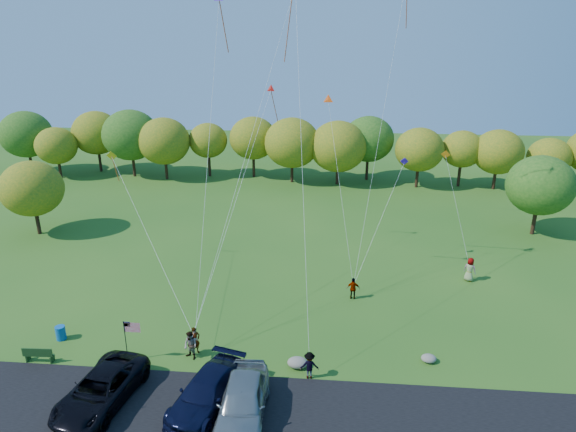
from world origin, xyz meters
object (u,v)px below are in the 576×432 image
at_px(minivan_silver, 243,401).
at_px(flyer_a, 195,341).
at_px(flyer_b, 191,346).
at_px(trash_barrel, 61,333).
at_px(minivan_navy, 206,392).
at_px(minivan_dark, 101,389).
at_px(flyer_e, 470,269).
at_px(flyer_c, 309,365).
at_px(park_bench, 38,355).
at_px(flyer_d, 353,288).

bearing_deg(minivan_silver, flyer_a, 124.09).
distance_m(flyer_b, trash_barrel, 8.66).
height_order(minivan_navy, flyer_a, flyer_a).
distance_m(minivan_dark, trash_barrel, 7.39).
relative_size(minivan_silver, flyer_a, 3.34).
distance_m(minivan_dark, flyer_e, 27.03).
height_order(minivan_dark, flyer_b, flyer_b).
bearing_deg(minivan_silver, flyer_c, 46.23).
bearing_deg(park_bench, flyer_b, 5.10).
height_order(flyer_a, park_bench, flyer_a).
height_order(flyer_a, trash_barrel, flyer_a).
xyz_separation_m(flyer_d, park_bench, (-18.27, -9.05, -0.29)).
height_order(minivan_navy, flyer_c, minivan_navy).
bearing_deg(minivan_navy, park_bench, -179.33).
bearing_deg(minivan_navy, flyer_b, 130.94).
relative_size(flyer_b, flyer_d, 1.09).
distance_m(minivan_silver, trash_barrel, 13.72).
bearing_deg(flyer_c, flyer_b, -14.25).
xyz_separation_m(flyer_c, flyer_d, (2.67, 9.05, 0.01)).
relative_size(minivan_navy, flyer_e, 3.03).
distance_m(minivan_silver, flyer_a, 6.33).
bearing_deg(flyer_b, flyer_a, 106.50).
height_order(flyer_c, flyer_d, flyer_d).
bearing_deg(flyer_c, flyer_e, -137.44).
relative_size(minivan_silver, flyer_b, 3.29).
distance_m(flyer_c, trash_barrel, 15.69).
relative_size(flyer_a, trash_barrel, 1.94).
distance_m(minivan_dark, minivan_navy, 5.40).
height_order(flyer_c, flyer_e, flyer_e).
bearing_deg(park_bench, minivan_silver, -17.82).
bearing_deg(minivan_navy, flyer_d, 72.10).
height_order(flyer_b, flyer_d, flyer_b).
relative_size(minivan_dark, minivan_navy, 1.05).
xyz_separation_m(flyer_a, park_bench, (-8.79, -1.67, -0.34)).
height_order(minivan_navy, flyer_d, minivan_navy).
xyz_separation_m(minivan_silver, flyer_b, (-3.86, 4.59, -0.17)).
height_order(flyer_c, park_bench, flyer_c).
bearing_deg(trash_barrel, flyer_e, 20.77).
bearing_deg(minivan_navy, minivan_dark, -161.74).
xyz_separation_m(minivan_dark, flyer_a, (3.67, 4.70, -0.02)).
height_order(flyer_b, flyer_c, flyer_b).
bearing_deg(park_bench, flyer_a, 8.36).
distance_m(flyer_d, flyer_e, 9.58).
xyz_separation_m(minivan_dark, flyer_d, (13.15, 12.08, -0.08)).
xyz_separation_m(minivan_navy, flyer_d, (7.75, 11.81, -0.08)).
relative_size(flyer_b, trash_barrel, 1.97).
bearing_deg(flyer_b, minivan_navy, -33.44).
relative_size(flyer_b, park_bench, 1.00).
bearing_deg(flyer_b, flyer_e, 62.81).
height_order(flyer_d, park_bench, flyer_d).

